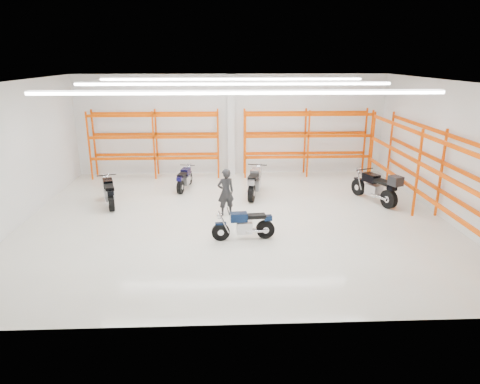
{
  "coord_description": "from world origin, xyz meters",
  "views": [
    {
      "loc": [
        -0.41,
        -13.49,
        5.21
      ],
      "look_at": [
        0.18,
        0.5,
        0.78
      ],
      "focal_mm": 32.0,
      "sensor_mm": 36.0,
      "label": 1
    }
  ],
  "objects_px": {
    "motorcycle_main": "(246,225)",
    "motorcycle_back_c": "(255,183)",
    "motorcycle_back_d": "(377,188)",
    "structural_column": "(231,126)",
    "motorcycle_back_a": "(109,193)",
    "standing_man": "(226,192)",
    "motorcycle_back_b": "(184,179)"
  },
  "relations": [
    {
      "from": "motorcycle_back_a",
      "to": "motorcycle_back_b",
      "type": "height_order",
      "value": "motorcycle_back_a"
    },
    {
      "from": "motorcycle_back_d",
      "to": "standing_man",
      "type": "relative_size",
      "value": 1.42
    },
    {
      "from": "motorcycle_back_c",
      "to": "motorcycle_back_d",
      "type": "bearing_deg",
      "value": -12.91
    },
    {
      "from": "motorcycle_back_c",
      "to": "structural_column",
      "type": "height_order",
      "value": "structural_column"
    },
    {
      "from": "motorcycle_main",
      "to": "motorcycle_back_d",
      "type": "height_order",
      "value": "motorcycle_back_d"
    },
    {
      "from": "motorcycle_back_b",
      "to": "motorcycle_back_c",
      "type": "relative_size",
      "value": 0.82
    },
    {
      "from": "motorcycle_back_c",
      "to": "standing_man",
      "type": "distance_m",
      "value": 2.33
    },
    {
      "from": "motorcycle_back_c",
      "to": "standing_man",
      "type": "bearing_deg",
      "value": -119.47
    },
    {
      "from": "motorcycle_main",
      "to": "motorcycle_back_d",
      "type": "xyz_separation_m",
      "value": [
        5.03,
        3.09,
        0.16
      ]
    },
    {
      "from": "motorcycle_main",
      "to": "motorcycle_back_a",
      "type": "xyz_separation_m",
      "value": [
        -4.83,
        3.25,
        0.04
      ]
    },
    {
      "from": "motorcycle_main",
      "to": "motorcycle_back_a",
      "type": "bearing_deg",
      "value": 146.08
    },
    {
      "from": "standing_man",
      "to": "motorcycle_back_b",
      "type": "bearing_deg",
      "value": -79.31
    },
    {
      "from": "motorcycle_main",
      "to": "motorcycle_back_c",
      "type": "distance_m",
      "value": 4.15
    },
    {
      "from": "motorcycle_main",
      "to": "motorcycle_back_a",
      "type": "distance_m",
      "value": 5.82
    },
    {
      "from": "motorcycle_main",
      "to": "motorcycle_back_d",
      "type": "bearing_deg",
      "value": 31.55
    },
    {
      "from": "motorcycle_back_a",
      "to": "structural_column",
      "type": "height_order",
      "value": "structural_column"
    },
    {
      "from": "motorcycle_back_d",
      "to": "standing_man",
      "type": "distance_m",
      "value": 5.7
    },
    {
      "from": "motorcycle_main",
      "to": "motorcycle_back_b",
      "type": "xyz_separation_m",
      "value": [
        -2.25,
        5.11,
        -0.0
      ]
    },
    {
      "from": "motorcycle_back_c",
      "to": "motorcycle_main",
      "type": "bearing_deg",
      "value": -97.7
    },
    {
      "from": "motorcycle_back_a",
      "to": "standing_man",
      "type": "relative_size",
      "value": 1.23
    },
    {
      "from": "structural_column",
      "to": "motorcycle_back_d",
      "type": "bearing_deg",
      "value": -40.0
    },
    {
      "from": "motorcycle_back_c",
      "to": "structural_column",
      "type": "relative_size",
      "value": 0.5
    },
    {
      "from": "motorcycle_back_a",
      "to": "standing_man",
      "type": "height_order",
      "value": "standing_man"
    },
    {
      "from": "standing_man",
      "to": "structural_column",
      "type": "relative_size",
      "value": 0.36
    },
    {
      "from": "standing_man",
      "to": "motorcycle_back_d",
      "type": "bearing_deg",
      "value": 171.64
    },
    {
      "from": "motorcycle_main",
      "to": "structural_column",
      "type": "height_order",
      "value": "structural_column"
    },
    {
      "from": "motorcycle_main",
      "to": "structural_column",
      "type": "bearing_deg",
      "value": 92.03
    },
    {
      "from": "motorcycle_back_d",
      "to": "motorcycle_back_a",
      "type": "bearing_deg",
      "value": 179.1
    },
    {
      "from": "motorcycle_main",
      "to": "standing_man",
      "type": "xyz_separation_m",
      "value": [
        -0.58,
        2.1,
        0.38
      ]
    },
    {
      "from": "motorcycle_back_b",
      "to": "structural_column",
      "type": "xyz_separation_m",
      "value": [
        1.98,
        2.42,
        1.82
      ]
    },
    {
      "from": "motorcycle_back_b",
      "to": "motorcycle_back_d",
      "type": "relative_size",
      "value": 0.8
    },
    {
      "from": "motorcycle_back_d",
      "to": "structural_column",
      "type": "bearing_deg",
      "value": 140.0
    }
  ]
}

